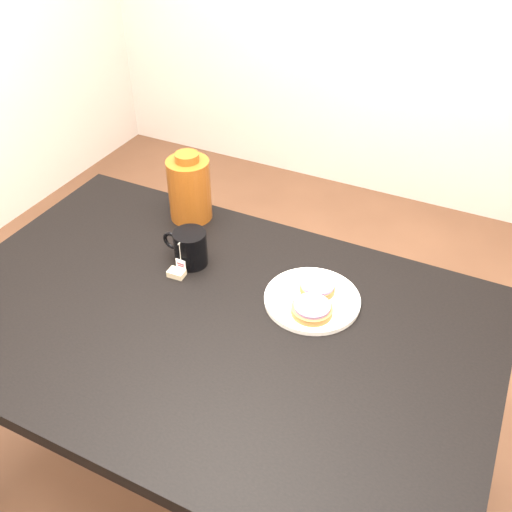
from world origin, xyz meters
name	(u,v)px	position (x,y,z in m)	size (l,w,h in m)	color
ground_plane	(220,480)	(0.00, 0.00, 0.00)	(4.00, 4.00, 0.00)	brown
table	(210,340)	(0.00, 0.00, 0.67)	(1.40, 0.90, 0.75)	black
plate	(312,299)	(0.21, 0.16, 0.76)	(0.25, 0.25, 0.02)	white
bagel_back	(317,287)	(0.21, 0.20, 0.78)	(0.10, 0.10, 0.03)	brown
bagel_front	(312,309)	(0.23, 0.11, 0.78)	(0.12, 0.12, 0.03)	brown
mug	(190,248)	(-0.15, 0.17, 0.80)	(0.14, 0.10, 0.10)	black
teabag_pouch	(177,273)	(-0.16, 0.10, 0.76)	(0.04, 0.03, 0.02)	#C6B793
bagel_package	(189,188)	(-0.27, 0.37, 0.85)	(0.14, 0.14, 0.22)	#5C280C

